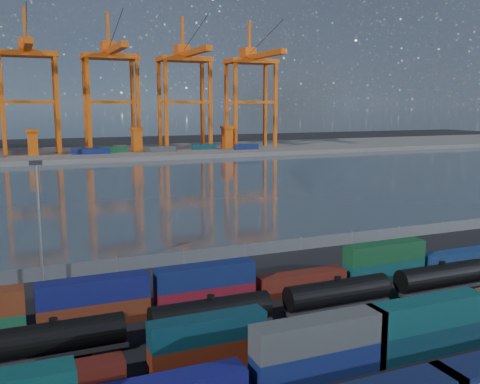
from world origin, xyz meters
name	(u,v)px	position (x,y,z in m)	size (l,w,h in m)	color
ground	(346,323)	(0.00, 0.00, 0.00)	(700.00, 700.00, 0.00)	black
harbor_water	(139,187)	(0.00, 105.00, 0.01)	(700.00, 700.00, 0.00)	#313E47
far_quay	(90,153)	(0.00, 210.00, 1.00)	(700.00, 70.00, 2.00)	#514F4C
distant_mountains	(43,33)	(63.02, 1600.00, 220.29)	(2470.00, 1100.00, 520.00)	#1E2630
container_row_south	(229,372)	(-17.42, -9.00, 2.21)	(140.20, 2.55, 5.43)	#424447
container_row_mid	(383,318)	(2.35, -3.17, 1.42)	(139.77, 2.22, 4.72)	#3A3C3E
container_row_north	(198,292)	(-13.68, 10.44, 1.98)	(140.65, 2.43, 5.17)	#101D53
tanker_string	(392,285)	(8.69, 3.33, 2.07)	(121.90, 2.88, 4.12)	black
waterfront_fence	(245,250)	(0.00, 28.00, 1.00)	(160.12, 0.12, 2.20)	#595B5E
yard_light_mast	(39,217)	(-30.00, 26.00, 9.30)	(1.60, 0.40, 16.60)	slate
gantry_cranes	(70,67)	(-7.50, 203.28, 39.77)	(199.95, 47.91, 64.88)	#D5530F
quay_containers	(68,152)	(-11.00, 195.46, 3.30)	(172.58, 10.99, 2.60)	navy
straddle_carriers	(87,140)	(-2.50, 200.00, 7.82)	(140.00, 7.00, 11.10)	#D5530F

